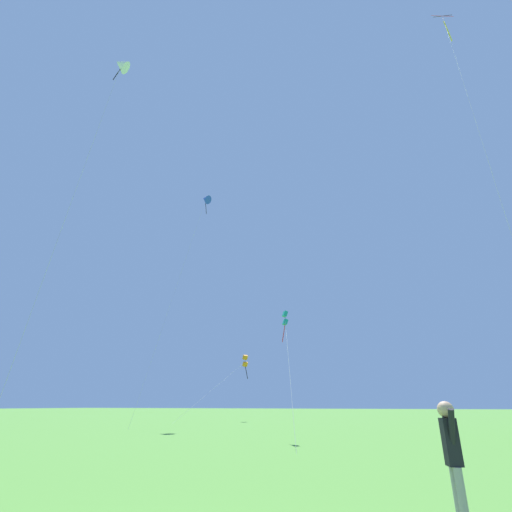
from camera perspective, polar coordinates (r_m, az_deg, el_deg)
name	(u,v)px	position (r m, az deg, el deg)	size (l,w,h in m)	color
kite_blue_delta	(206,199)	(46.85, -7.47, 8.31)	(1.40, 9.43, 25.39)	blue
kite_red_high	(446,28)	(34.52, 26.34, 28.00)	(2.22, 10.49, 29.19)	red
kite_white_distant	(121,65)	(27.12, -19.37, 25.08)	(3.94, 6.15, 21.44)	white
kite_orange_box	(245,361)	(49.10, -1.66, -15.34)	(3.43, 10.74, 7.54)	orange
kite_teal_box	(285,320)	(23.65, 4.34, -9.43)	(2.60, 6.49, 7.12)	teal
person_in_blue_jacket	(452,452)	(7.18, 27.07, -24.40)	(0.26, 0.58, 1.81)	gray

